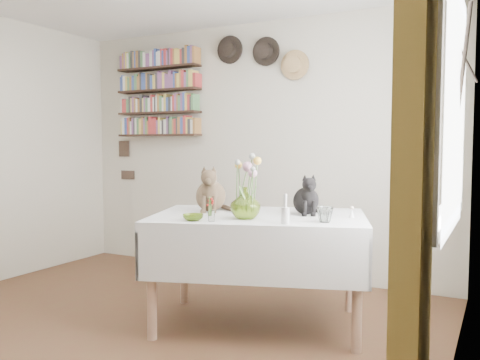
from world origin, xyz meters
The scene contains 16 objects.
room centered at (0.00, 0.00, 1.25)m, with size 4.08×4.58×2.58m.
window centered at (1.97, 0.80, 1.40)m, with size 0.12×1.52×1.32m.
curtain centered at (1.90, -0.12, 1.15)m, with size 0.12×0.38×2.10m, color brown.
dining_table centered at (0.69, 0.91, 0.60)m, with size 1.72×1.38×0.80m.
tabby_cat centered at (0.27, 0.95, 0.97)m, with size 0.23×0.30×0.35m, color brown, non-canonical shape.
black_cat centered at (0.98, 1.11, 0.95)m, with size 0.20×0.25×0.30m, color black, non-canonical shape.
flower_vase centered at (0.70, 0.69, 0.91)m, with size 0.20×0.20×0.21m, color #AFCF4B.
green_bowl centered at (0.43, 0.46, 0.82)m, with size 0.14×0.14×0.04m, color #AFCF4B.
drinking_glass centered at (1.22, 0.79, 0.85)m, with size 0.11×0.11×0.10m, color white.
candlestick centered at (1.02, 0.60, 0.86)m, with size 0.05×0.05×0.19m.
berry_jar centered at (0.55, 0.49, 0.88)m, with size 0.04×0.04×0.18m.
porcelain_figurine centered at (1.32, 1.07, 0.83)m, with size 0.04×0.04×0.08m.
flower_bouquet centered at (0.70, 0.70, 1.14)m, with size 0.17×0.13×0.39m.
bookshelf_unit centered at (-1.10, 2.16, 1.84)m, with size 1.00×0.16×0.91m.
wall_hats centered at (0.12, 2.19, 2.17)m, with size 0.98×0.09×0.48m.
wall_art_plaques centered at (-1.63, 2.23, 1.12)m, with size 0.21×0.02×0.44m.
Camera 1 is at (2.23, -2.34, 1.30)m, focal length 38.00 mm.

